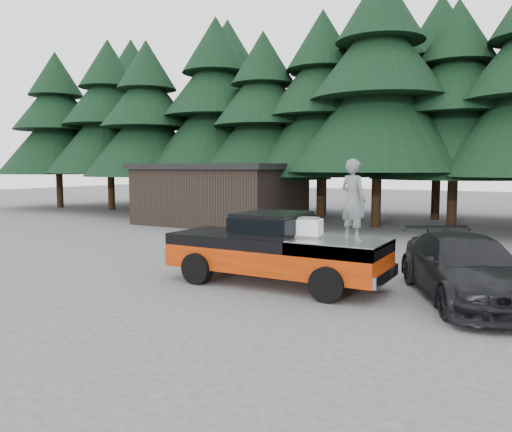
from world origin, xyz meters
The scene contains 8 objects.
ground centered at (0.00, 0.00, 0.00)m, with size 120.00×120.00×0.00m, color #474749.
pickup_truck centered at (0.35, 0.50, 0.67)m, with size 6.00×2.04×1.33m, color red, non-canonical shape.
truck_cab centered at (0.25, 0.50, 1.62)m, with size 1.66×1.90×0.59m, color black.
air_compressor centered at (1.29, 0.50, 1.55)m, with size 0.64×0.53×0.44m, color white.
man_on_bed centered at (2.46, 0.49, 2.32)m, with size 0.72×0.47×1.98m, color #595D61.
parked_car centered at (4.94, 1.28, 0.76)m, with size 2.14×5.27×1.53m, color black.
utility_building centered at (-9.00, 12.00, 1.67)m, with size 8.40×6.40×3.30m.
treeline centered at (0.42, 17.20, 7.72)m, with size 60.15×16.05×17.50m.
Camera 1 is at (6.34, -11.09, 3.10)m, focal length 35.00 mm.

